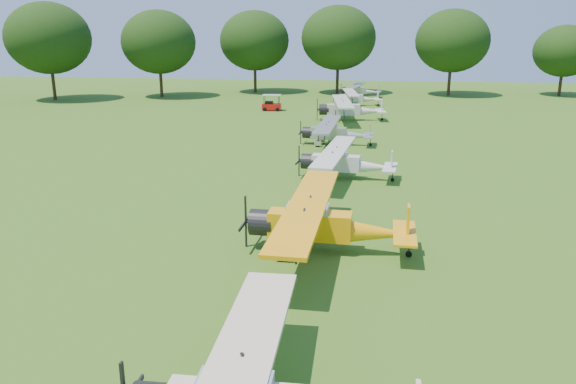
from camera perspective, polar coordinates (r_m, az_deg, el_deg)
name	(u,v)px	position (r m, az deg, el deg)	size (l,w,h in m)	color
ground	(318,203)	(31.19, 3.11, -1.16)	(160.00, 160.00, 0.00)	#225715
tree_belt	(391,55)	(29.90, 10.41, 13.52)	(137.36, 130.27, 14.52)	#311C13
aircraft_2	(323,222)	(24.09, 3.55, -3.02)	(7.46, 11.86, 2.34)	#EF9F0A
aircraft_3	(343,161)	(36.29, 5.65, 3.18)	(6.45, 10.26, 2.02)	silver
aircraft_4	(334,131)	(47.18, 4.70, 6.16)	(6.19, 9.85, 1.94)	silver
aircraft_5	(349,108)	(60.45, 6.17, 8.50)	(7.31, 11.62, 2.28)	silver
aircraft_6	(355,97)	(72.61, 6.82, 9.57)	(6.07, 9.64, 1.89)	silver
aircraft_7	(359,90)	(82.33, 7.24, 10.29)	(5.88, 9.31, 1.83)	silver
golf_cart	(271,105)	(67.73, -1.71, 8.80)	(2.27, 1.48, 1.88)	red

